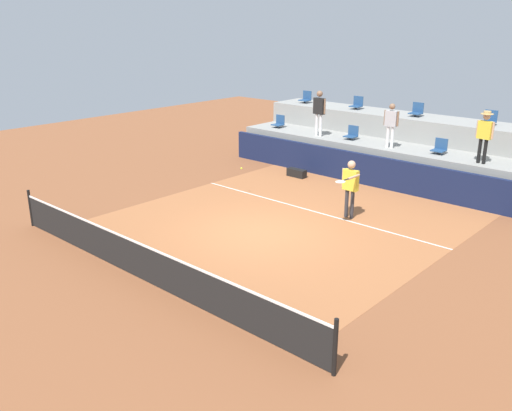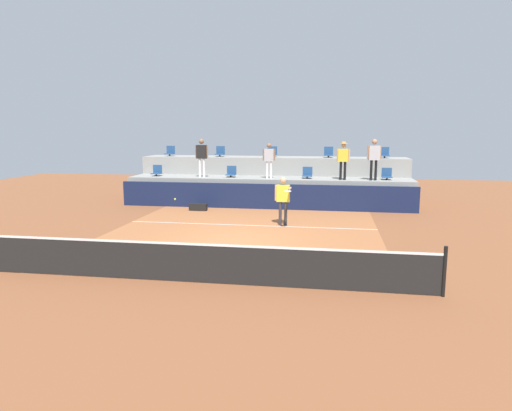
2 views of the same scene
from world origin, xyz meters
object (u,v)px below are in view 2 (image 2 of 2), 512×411
Objects in this scene: stadium_chair_lower_far_left at (157,171)px; spectator_in_grey at (202,154)px; stadium_chair_lower_left at (231,172)px; equipment_bag at (198,207)px; tennis_player at (283,196)px; spectator_in_white at (269,158)px; stadium_chair_upper_center at (272,153)px; stadium_chair_lower_right at (307,174)px; stadium_chair_lower_far_right at (387,175)px; stadium_chair_upper_left at (220,152)px; tennis_ball at (175,199)px; spectator_with_hat at (343,157)px; spectator_leaning_on_rail at (374,155)px; stadium_chair_upper_far_right at (384,153)px; stadium_chair_upper_right at (329,153)px; stadium_chair_upper_far_left at (170,152)px.

spectator_in_grey is (2.34, -0.38, 0.87)m from stadium_chair_lower_far_left.
stadium_chair_lower_left is (3.64, 0.00, 0.00)m from stadium_chair_lower_far_left.
equipment_bag is at bearing -38.47° from stadium_chair_lower_far_left.
tennis_player is 4.50m from spectator_in_white.
stadium_chair_upper_center is at bearing 93.29° from spectator_in_white.
spectator_in_grey is 2.79m from equipment_bag.
stadium_chair_lower_right is (7.17, 0.00, 0.00)m from stadium_chair_lower_far_left.
stadium_chair_lower_far_right is 5.26m from spectator_in_white.
equipment_bag is at bearing -90.59° from stadium_chair_upper_left.
spectator_with_hat is at bearing 38.33° from tennis_ball.
spectator_in_white is at bearing -175.78° from stadium_chair_lower_far_right.
spectator_leaning_on_rail is (4.58, 0.00, 0.14)m from spectator_in_white.
stadium_chair_upper_left is at bearing 180.00° from stadium_chair_upper_far_right.
stadium_chair_upper_right is (8.09, 1.80, 0.85)m from stadium_chair_lower_far_left.
stadium_chair_upper_far_left is 8.96m from spectator_with_hat.
spectator_with_hat reaches higher than stadium_chair_upper_right.
stadium_chair_lower_left is 1.00× the size of stadium_chair_upper_center.
tennis_player is (1.22, -6.40, -1.23)m from stadium_chair_upper_center.
tennis_player is at bearing -58.81° from stadium_chair_upper_left.
stadium_chair_lower_far_right is 1.00× the size of stadium_chair_upper_left.
stadium_chair_lower_far_left is 10.09m from spectator_leaning_on_rail.
spectator_leaning_on_rail is (4.71, -2.18, 0.02)m from stadium_chair_upper_center.
stadium_chair_upper_far_left is at bearing 180.00° from stadium_chair_upper_right.
stadium_chair_lower_far_right is at bearing -34.95° from stadium_chair_upper_right.
stadium_chair_upper_left is at bearing 118.11° from stadium_chair_lower_left.
stadium_chair_upper_far_left is at bearing 153.42° from stadium_chair_lower_left.
tennis_ball is at bearing -120.11° from spectator_in_white.
spectator_leaning_on_rail reaches higher than spectator_in_white.
stadium_chair_upper_far_right is 10.71m from tennis_ball.
stadium_chair_upper_right is at bearing 106.59° from spectator_with_hat.
stadium_chair_upper_left is 1.00× the size of stadium_chair_upper_center.
equipment_bag is at bearing -166.98° from spectator_leaning_on_rail.
stadium_chair_upper_far_right is at bearing 40.93° from tennis_ball.
stadium_chair_lower_far_left is 8.78m from spectator_with_hat.
stadium_chair_upper_far_left is 9.22m from tennis_player.
spectator_leaning_on_rail is (7.37, -2.18, 0.02)m from stadium_chair_upper_left.
stadium_chair_upper_left and stadium_chair_upper_center have the same top height.
spectator_in_white reaches higher than stadium_chair_upper_right.
stadium_chair_upper_left is at bearing 81.25° from spectator_in_grey.
stadium_chair_upper_far_left is 2.64m from stadium_chair_upper_left.
stadium_chair_upper_center is at bearing 0.00° from stadium_chair_upper_far_left.
stadium_chair_upper_far_left is at bearing 167.69° from spectator_leaning_on_rail.
stadium_chair_lower_far_left is at bearing 177.81° from spectator_leaning_on_rail.
equipment_bag is at bearing -115.53° from stadium_chair_lower_left.
spectator_in_white is 23.34× the size of tennis_ball.
spectator_in_white is (2.78, -2.18, -0.12)m from stadium_chair_upper_left.
tennis_ball is (-2.64, -6.96, -1.37)m from stadium_chair_upper_center.
stadium_chair_upper_far_left is 1.00× the size of stadium_chair_upper_left.
stadium_chair_upper_far_left and stadium_chair_upper_far_right have the same top height.
spectator_in_white is (-2.62, -2.18, -0.12)m from stadium_chair_upper_right.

